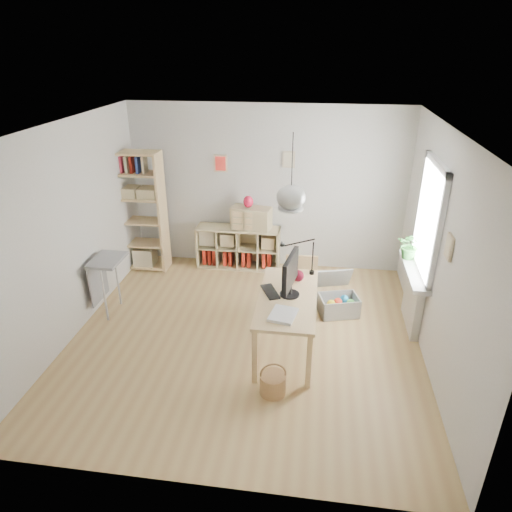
# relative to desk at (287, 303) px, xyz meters

# --- Properties ---
(ground) EXTENTS (4.50, 4.50, 0.00)m
(ground) POSITION_rel_desk_xyz_m (-0.55, 0.15, -0.66)
(ground) COLOR tan
(ground) RESTS_ON ground
(room_shell) EXTENTS (4.50, 4.50, 4.50)m
(room_shell) POSITION_rel_desk_xyz_m (-0.00, 0.00, 1.34)
(room_shell) COLOR silver
(room_shell) RESTS_ON ground
(window_unit) EXTENTS (0.07, 1.16, 1.46)m
(window_unit) POSITION_rel_desk_xyz_m (1.68, 0.75, 0.89)
(window_unit) COLOR white
(window_unit) RESTS_ON ground
(radiator) EXTENTS (0.10, 0.80, 0.80)m
(radiator) POSITION_rel_desk_xyz_m (1.64, 0.75, -0.26)
(radiator) COLOR silver
(radiator) RESTS_ON ground
(windowsill) EXTENTS (0.22, 1.20, 0.06)m
(windowsill) POSITION_rel_desk_xyz_m (1.59, 0.75, 0.17)
(windowsill) COLOR silver
(windowsill) RESTS_ON radiator
(desk) EXTENTS (0.70, 1.50, 0.75)m
(desk) POSITION_rel_desk_xyz_m (0.00, 0.00, 0.00)
(desk) COLOR #E3BA82
(desk) RESTS_ON ground
(cube_shelf) EXTENTS (1.40, 0.38, 0.72)m
(cube_shelf) POSITION_rel_desk_xyz_m (-1.02, 2.23, -0.36)
(cube_shelf) COLOR beige
(cube_shelf) RESTS_ON ground
(tall_bookshelf) EXTENTS (0.80, 0.38, 2.00)m
(tall_bookshelf) POSITION_rel_desk_xyz_m (-2.59, 1.95, 0.43)
(tall_bookshelf) COLOR #E3BA82
(tall_bookshelf) RESTS_ON ground
(side_table) EXTENTS (0.40, 0.55, 0.85)m
(side_table) POSITION_rel_desk_xyz_m (-2.59, 0.50, 0.01)
(side_table) COLOR gray
(side_table) RESTS_ON ground
(chair) EXTENTS (0.46, 0.46, 0.90)m
(chair) POSITION_rel_desk_xyz_m (0.13, 0.73, -0.14)
(chair) COLOR gray
(chair) RESTS_ON ground
(wicker_basket) EXTENTS (0.29, 0.29, 0.40)m
(wicker_basket) POSITION_rel_desk_xyz_m (-0.08, -0.85, -0.53)
(wicker_basket) COLOR #A9784C
(wicker_basket) RESTS_ON ground
(storage_chest) EXTENTS (0.68, 0.73, 0.57)m
(storage_chest) POSITION_rel_desk_xyz_m (0.67, 0.95, -0.47)
(storage_chest) COLOR #B8B8B4
(storage_chest) RESTS_ON ground
(monitor) EXTENTS (0.24, 0.60, 0.53)m
(monitor) POSITION_rel_desk_xyz_m (0.02, 0.04, 0.39)
(monitor) COLOR black
(monitor) RESTS_ON desk
(keyboard) EXTENTS (0.28, 0.40, 0.02)m
(keyboard) POSITION_rel_desk_xyz_m (-0.22, 0.07, 0.10)
(keyboard) COLOR black
(keyboard) RESTS_ON desk
(task_lamp) EXTENTS (0.46, 0.17, 0.49)m
(task_lamp) POSITION_rel_desk_xyz_m (0.04, 0.57, 0.43)
(task_lamp) COLOR black
(task_lamp) RESTS_ON desk
(yarn_ball) EXTENTS (0.15, 0.15, 0.15)m
(yarn_ball) POSITION_rel_desk_xyz_m (0.10, 0.41, 0.17)
(yarn_ball) COLOR #480912
(yarn_ball) RESTS_ON desk
(paper_tray) EXTENTS (0.34, 0.39, 0.03)m
(paper_tray) POSITION_rel_desk_xyz_m (-0.02, -0.44, 0.11)
(paper_tray) COLOR silver
(paper_tray) RESTS_ON desk
(drawer_chest) EXTENTS (0.69, 0.40, 0.37)m
(drawer_chest) POSITION_rel_desk_xyz_m (-0.77, 2.19, 0.25)
(drawer_chest) COLOR beige
(drawer_chest) RESTS_ON cube_shelf
(red_vase) EXTENTS (0.16, 0.16, 0.20)m
(red_vase) POSITION_rel_desk_xyz_m (-0.82, 2.19, 0.53)
(red_vase) COLOR maroon
(red_vase) RESTS_ON drawer_chest
(potted_plant) EXTENTS (0.41, 0.38, 0.38)m
(potted_plant) POSITION_rel_desk_xyz_m (1.57, 1.07, 0.39)
(potted_plant) COLOR #256024
(potted_plant) RESTS_ON windowsill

